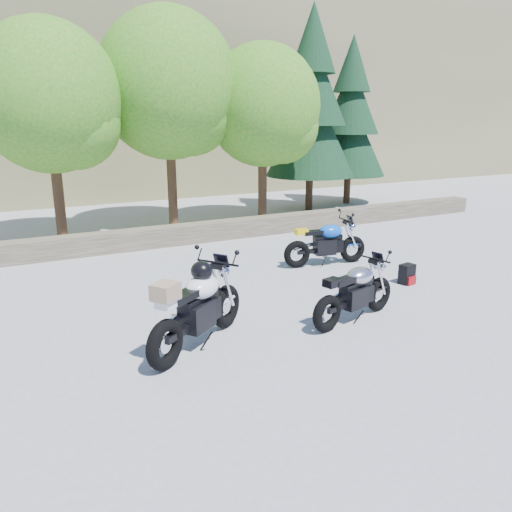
{
  "coord_description": "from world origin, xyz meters",
  "views": [
    {
      "loc": [
        -4.02,
        -7.0,
        3.23
      ],
      "look_at": [
        0.2,
        1.0,
        0.75
      ],
      "focal_mm": 35.0,
      "sensor_mm": 36.0,
      "label": 1
    }
  ],
  "objects_px": {
    "white_bike": "(197,307)",
    "blue_bike": "(326,244)",
    "backpack": "(407,274)",
    "silver_bike": "(355,293)"
  },
  "relations": [
    {
      "from": "silver_bike",
      "to": "blue_bike",
      "type": "relative_size",
      "value": 0.96
    },
    {
      "from": "white_bike",
      "to": "blue_bike",
      "type": "xyz_separation_m",
      "value": [
        4.16,
        2.63,
        -0.12
      ]
    },
    {
      "from": "silver_bike",
      "to": "white_bike",
      "type": "xyz_separation_m",
      "value": [
        -2.65,
        0.29,
        0.14
      ]
    },
    {
      "from": "blue_bike",
      "to": "backpack",
      "type": "relative_size",
      "value": 5.0
    },
    {
      "from": "silver_bike",
      "to": "blue_bike",
      "type": "distance_m",
      "value": 3.29
    },
    {
      "from": "white_bike",
      "to": "blue_bike",
      "type": "bearing_deg",
      "value": -2.54
    },
    {
      "from": "white_bike",
      "to": "backpack",
      "type": "relative_size",
      "value": 4.85
    },
    {
      "from": "white_bike",
      "to": "blue_bike",
      "type": "height_order",
      "value": "white_bike"
    },
    {
      "from": "backpack",
      "to": "blue_bike",
      "type": "bearing_deg",
      "value": 99.92
    },
    {
      "from": "white_bike",
      "to": "silver_bike",
      "type": "bearing_deg",
      "value": -41.15
    }
  ]
}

